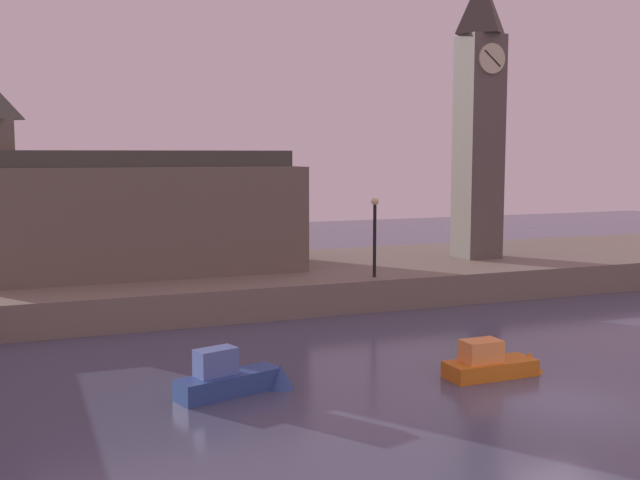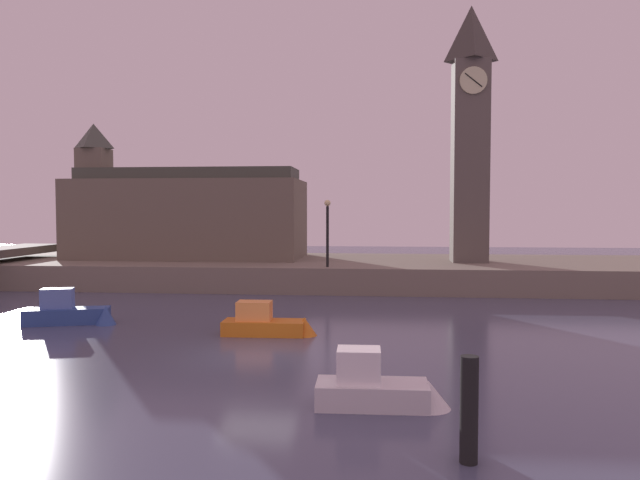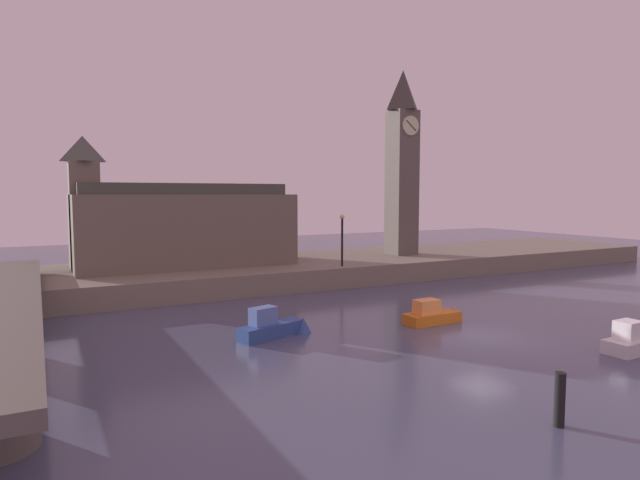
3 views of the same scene
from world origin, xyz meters
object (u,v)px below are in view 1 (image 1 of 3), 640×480
at_px(parliament_hall, 134,213).
at_px(streetlamp, 375,227).
at_px(clock_tower, 479,112).
at_px(boat_tour_blue, 236,378).
at_px(boat_patrol_orange, 498,363).

relative_size(parliament_hall, streetlamp, 4.05).
bearing_deg(clock_tower, boat_tour_blue, -141.00).
bearing_deg(streetlamp, parliament_hall, 149.48).
distance_m(parliament_hall, boat_patrol_orange, 20.56).
bearing_deg(parliament_hall, streetlamp, -30.52).
xyz_separation_m(clock_tower, boat_patrol_orange, (-9.60, -16.14, -9.25)).
relative_size(clock_tower, boat_patrol_orange, 4.31).
bearing_deg(boat_patrol_orange, clock_tower, 59.25).
xyz_separation_m(clock_tower, parliament_hall, (-18.84, 1.78, -5.21)).
distance_m(clock_tower, streetlamp, 11.14).
bearing_deg(parliament_hall, boat_tour_blue, -87.94).
height_order(clock_tower, boat_tour_blue, clock_tower).
bearing_deg(clock_tower, streetlamp, -153.06).
relative_size(boat_tour_blue, boat_patrol_orange, 1.09).
height_order(parliament_hall, streetlamp, parliament_hall).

